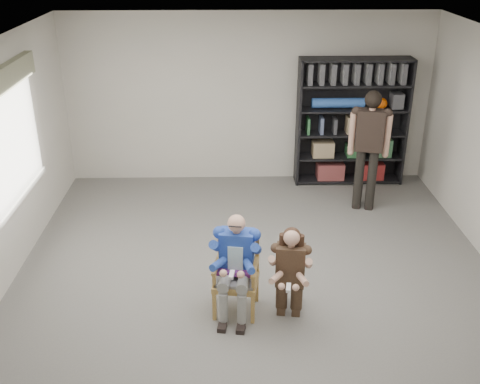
{
  "coord_description": "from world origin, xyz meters",
  "views": [
    {
      "loc": [
        -0.34,
        -5.52,
        3.89
      ],
      "look_at": [
        -0.2,
        0.6,
        1.05
      ],
      "focal_mm": 42.0,
      "sensor_mm": 36.0,
      "label": 1
    }
  ],
  "objects_px": {
    "armchair": "(236,276)",
    "seated_man": "(236,265)",
    "kneeling_woman": "(290,274)",
    "bookshelf": "(352,122)",
    "standing_man": "(368,152)"
  },
  "relations": [
    {
      "from": "kneeling_woman",
      "to": "standing_man",
      "type": "xyz_separation_m",
      "value": [
        1.42,
        2.66,
        0.38
      ]
    },
    {
      "from": "standing_man",
      "to": "armchair",
      "type": "bearing_deg",
      "value": -114.23
    },
    {
      "from": "armchair",
      "to": "bookshelf",
      "type": "distance_m",
      "value": 4.14
    },
    {
      "from": "armchair",
      "to": "standing_man",
      "type": "bearing_deg",
      "value": 60.75
    },
    {
      "from": "seated_man",
      "to": "standing_man",
      "type": "distance_m",
      "value": 3.25
    },
    {
      "from": "armchair",
      "to": "seated_man",
      "type": "relative_size",
      "value": 0.77
    },
    {
      "from": "seated_man",
      "to": "standing_man",
      "type": "height_order",
      "value": "standing_man"
    },
    {
      "from": "armchair",
      "to": "standing_man",
      "type": "distance_m",
      "value": 3.27
    },
    {
      "from": "armchair",
      "to": "bookshelf",
      "type": "xyz_separation_m",
      "value": [
        1.96,
        3.59,
        0.59
      ]
    },
    {
      "from": "seated_man",
      "to": "bookshelf",
      "type": "relative_size",
      "value": 0.57
    },
    {
      "from": "armchair",
      "to": "seated_man",
      "type": "bearing_deg",
      "value": -81.02
    },
    {
      "from": "armchair",
      "to": "kneeling_woman",
      "type": "relative_size",
      "value": 0.84
    },
    {
      "from": "seated_man",
      "to": "kneeling_woman",
      "type": "height_order",
      "value": "seated_man"
    },
    {
      "from": "kneeling_woman",
      "to": "seated_man",
      "type": "bearing_deg",
      "value": 177.29
    },
    {
      "from": "bookshelf",
      "to": "standing_man",
      "type": "distance_m",
      "value": 1.06
    }
  ]
}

